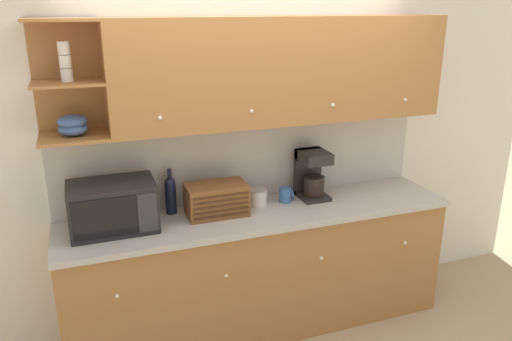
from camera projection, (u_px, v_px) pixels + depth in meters
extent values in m
plane|color=tan|center=(248.00, 304.00, 4.14)|extent=(24.00, 24.00, 0.00)
cube|color=silver|center=(245.00, 152.00, 3.75)|extent=(5.21, 0.06, 2.60)
cube|color=#A36B38|center=(260.00, 272.00, 3.73)|extent=(2.81, 0.58, 0.91)
cube|color=#B7B2A8|center=(261.00, 214.00, 3.57)|extent=(2.83, 0.61, 0.04)
sphere|color=white|center=(117.00, 296.00, 3.06)|extent=(0.03, 0.03, 0.03)
sphere|color=white|center=(226.00, 276.00, 3.29)|extent=(0.03, 0.03, 0.03)
sphere|color=white|center=(321.00, 258.00, 3.52)|extent=(0.03, 0.03, 0.03)
sphere|color=white|center=(405.00, 243.00, 3.75)|extent=(0.03, 0.03, 0.03)
cube|color=#B7B2A8|center=(247.00, 159.00, 3.73)|extent=(2.81, 0.01, 0.61)
cube|color=#A36B38|center=(283.00, 70.00, 3.44)|extent=(2.39, 0.36, 0.72)
cube|color=#A36B38|center=(67.00, 77.00, 3.13)|extent=(0.42, 0.02, 0.72)
cube|color=#A36B38|center=(74.00, 137.00, 3.09)|extent=(0.42, 0.36, 0.02)
cube|color=#A36B38|center=(68.00, 83.00, 2.99)|extent=(0.42, 0.36, 0.02)
cube|color=#A36B38|center=(60.00, 19.00, 2.87)|extent=(0.42, 0.36, 0.02)
sphere|color=white|center=(160.00, 118.00, 3.06)|extent=(0.03, 0.03, 0.03)
sphere|color=white|center=(252.00, 111.00, 3.25)|extent=(0.03, 0.03, 0.03)
sphere|color=white|center=(333.00, 105.00, 3.44)|extent=(0.03, 0.03, 0.03)
sphere|color=white|center=(405.00, 100.00, 3.64)|extent=(0.03, 0.03, 0.03)
ellipsoid|color=#3D5B93|center=(73.00, 129.00, 3.08)|extent=(0.18, 0.18, 0.08)
ellipsoid|color=#3D5B93|center=(72.00, 121.00, 3.06)|extent=(0.18, 0.18, 0.08)
cylinder|color=silver|center=(67.00, 75.00, 2.97)|extent=(0.07, 0.07, 0.08)
cylinder|color=silver|center=(65.00, 62.00, 2.95)|extent=(0.07, 0.07, 0.08)
cylinder|color=silver|center=(64.00, 48.00, 2.92)|extent=(0.07, 0.07, 0.08)
cube|color=black|center=(113.00, 206.00, 3.24)|extent=(0.55, 0.36, 0.32)
cube|color=black|center=(105.00, 219.00, 3.05)|extent=(0.39, 0.01, 0.26)
cube|color=#2D2D33|center=(148.00, 213.00, 3.14)|extent=(0.12, 0.01, 0.26)
cylinder|color=black|center=(171.00, 198.00, 3.50)|extent=(0.08, 0.08, 0.23)
sphere|color=black|center=(170.00, 183.00, 3.47)|extent=(0.08, 0.08, 0.08)
cylinder|color=black|center=(169.00, 174.00, 3.45)|extent=(0.03, 0.03, 0.08)
cube|color=brown|center=(216.00, 199.00, 3.48)|extent=(0.42, 0.24, 0.22)
cube|color=#432713|center=(222.00, 216.00, 3.39)|extent=(0.39, 0.01, 0.02)
cube|color=#432713|center=(222.00, 211.00, 3.38)|extent=(0.39, 0.01, 0.02)
cube|color=#432713|center=(221.00, 206.00, 3.37)|extent=(0.39, 0.01, 0.02)
cube|color=#432713|center=(221.00, 201.00, 3.36)|extent=(0.39, 0.01, 0.02)
cube|color=#432713|center=(221.00, 196.00, 3.35)|extent=(0.39, 0.01, 0.02)
cylinder|color=silver|center=(258.00, 198.00, 3.66)|extent=(0.14, 0.14, 0.12)
cylinder|color=gray|center=(258.00, 190.00, 3.64)|extent=(0.14, 0.14, 0.01)
cylinder|color=#38669E|center=(285.00, 195.00, 3.72)|extent=(0.09, 0.09, 0.11)
torus|color=#38669E|center=(291.00, 194.00, 3.74)|extent=(0.01, 0.07, 0.07)
cube|color=black|center=(312.00, 196.00, 3.81)|extent=(0.21, 0.25, 0.03)
cylinder|color=black|center=(314.00, 186.00, 3.77)|extent=(0.16, 0.16, 0.15)
cube|color=black|center=(308.00, 171.00, 3.85)|extent=(0.21, 0.06, 0.37)
cube|color=black|center=(314.00, 157.00, 3.72)|extent=(0.21, 0.25, 0.08)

